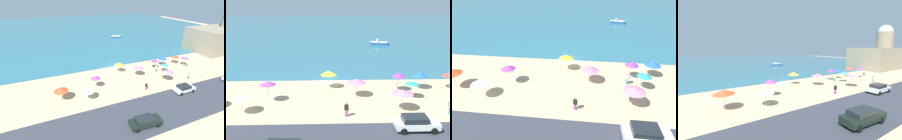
# 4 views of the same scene
# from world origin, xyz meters

# --- Properties ---
(ground_plane) EXTENTS (160.00, 160.00, 0.00)m
(ground_plane) POSITION_xyz_m (0.00, 0.00, 0.00)
(ground_plane) COLOR tan
(sea) EXTENTS (150.00, 110.00, 0.05)m
(sea) POSITION_xyz_m (0.00, 55.00, 0.03)
(sea) COLOR #2E697D
(sea) RESTS_ON ground_plane
(coastal_road) EXTENTS (80.00, 8.00, 0.06)m
(coastal_road) POSITION_xyz_m (0.00, -18.00, 0.03)
(coastal_road) COLOR #353842
(coastal_road) RESTS_ON ground_plane
(beach_umbrella_0) EXTENTS (2.06, 2.06, 2.39)m
(beach_umbrella_0) POSITION_xyz_m (16.00, -4.21, 2.05)
(beach_umbrella_0) COLOR #B2B2B7
(beach_umbrella_0) RESTS_ON ground_plane
(beach_umbrella_1) EXTENTS (1.87, 1.87, 2.66)m
(beach_umbrella_1) POSITION_xyz_m (-7.13, -7.99, 2.36)
(beach_umbrella_1) COLOR #B2B2B7
(beach_umbrella_1) RESTS_ON ground_plane
(beach_umbrella_2) EXTENTS (1.76, 1.76, 2.31)m
(beach_umbrella_2) POSITION_xyz_m (9.97, -7.46, 2.03)
(beach_umbrella_2) COLOR #B2B2B7
(beach_umbrella_2) RESTS_ON ground_plane
(beach_umbrella_3) EXTENTS (2.36, 2.36, 2.34)m
(beach_umbrella_3) POSITION_xyz_m (3.37, -6.61, 2.05)
(beach_umbrella_3) COLOR #B2B2B7
(beach_umbrella_3) RESTS_ON ground_plane
(beach_umbrella_4) EXTENTS (2.37, 2.37, 2.46)m
(beach_umbrella_4) POSITION_xyz_m (7.94, -10.93, 2.16)
(beach_umbrella_4) COLOR #B2B2B7
(beach_umbrella_4) RESTS_ON ground_plane
(beach_umbrella_5) EXTENTS (2.14, 2.14, 2.49)m
(beach_umbrella_5) POSITION_xyz_m (-0.07, -3.43, 2.15)
(beach_umbrella_5) COLOR #B2B2B7
(beach_umbrella_5) RESTS_ON ground_plane
(beach_umbrella_6) EXTENTS (2.15, 2.15, 2.14)m
(beach_umbrella_6) POSITION_xyz_m (-9.31, -11.11, 1.87)
(beach_umbrella_6) COLOR #B2B2B7
(beach_umbrella_6) RESTS_ON ground_plane
(beach_umbrella_7) EXTENTS (1.83, 1.83, 2.64)m
(beach_umbrella_7) POSITION_xyz_m (17.23, -6.33, 2.30)
(beach_umbrella_7) COLOR #B2B2B7
(beach_umbrella_7) RESTS_ON ground_plane
(beach_umbrella_8) EXTENTS (1.80, 1.80, 2.59)m
(beach_umbrella_8) POSITION_xyz_m (8.99, -4.83, 2.24)
(beach_umbrella_8) COLOR #B2B2B7
(beach_umbrella_8) RESTS_ON ground_plane
(beach_umbrella_9) EXTENTS (2.16, 2.16, 2.34)m
(beach_umbrella_9) POSITION_xyz_m (12.01, -4.01, 2.01)
(beach_umbrella_9) COLOR #B2B2B7
(beach_umbrella_9) RESTS_ON ground_plane
(beach_umbrella_10) EXTENTS (2.41, 2.41, 2.57)m
(beach_umbrella_10) POSITION_xyz_m (-13.73, -9.71, 2.24)
(beach_umbrella_10) COLOR #B2B2B7
(beach_umbrella_10) RESTS_ON ground_plane
(bather_0) EXTENTS (0.52, 0.36, 1.77)m
(bather_0) POSITION_xyz_m (12.80, -12.19, 1.00)
(bather_0) COLOR teal
(bather_0) RESTS_ON ground_plane
(bather_1) EXTENTS (0.36, 0.51, 1.79)m
(bather_1) POSITION_xyz_m (15.91, -8.29, 1.01)
(bather_1) COLOR white
(bather_1) RESTS_ON ground_plane
(bather_2) EXTENTS (0.53, 0.34, 1.58)m
(bather_2) POSITION_xyz_m (1.79, -12.28, 0.88)
(bather_2) COLOR purple
(bather_2) RESTS_ON ground_plane
(bather_3) EXTENTS (0.43, 0.43, 1.73)m
(bather_3) POSITION_xyz_m (8.29, -6.55, 0.97)
(bather_3) COLOR teal
(bather_3) RESTS_ON ground_plane
(parked_car_1) EXTENTS (4.10, 1.95, 1.40)m
(parked_car_1) POSITION_xyz_m (8.11, -15.52, 0.81)
(parked_car_1) COLOR silver
(parked_car_1) RESTS_ON coastal_road
(parked_car_2) EXTENTS (4.71, 2.10, 1.46)m
(parked_car_2) POSITION_xyz_m (-3.42, -19.99, 0.84)
(parked_car_2) COLOR black
(parked_car_2) RESTS_ON coastal_road
(skiff_nearshore) EXTENTS (4.65, 2.36, 1.35)m
(skiff_nearshore) POSITION_xyz_m (12.08, 27.02, 0.46)
(skiff_nearshore) COLOR #275598
(skiff_nearshore) RESTS_ON sea
(harbor_fortress) EXTENTS (16.55, 11.62, 15.17)m
(harbor_fortress) POSITION_xyz_m (37.86, 0.13, 4.71)
(harbor_fortress) COLOR gray
(harbor_fortress) RESTS_ON ground_plane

